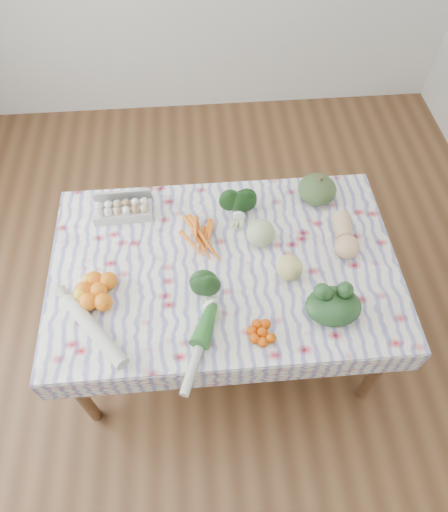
{
  "coord_description": "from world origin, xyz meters",
  "views": [
    {
      "loc": [
        -0.1,
        -1.22,
        2.56
      ],
      "look_at": [
        0.0,
        0.0,
        0.82
      ],
      "focal_mm": 32.0,
      "sensor_mm": 36.0,
      "label": 1
    }
  ],
  "objects_px": {
    "egg_carton": "(123,211)",
    "butternut_squash": "(345,235)",
    "kabocha_squash": "(317,189)",
    "dining_table": "(224,273)",
    "grapefruit": "(290,268)",
    "cabbage": "(261,233)"
  },
  "relations": [
    {
      "from": "cabbage",
      "to": "grapefruit",
      "type": "relative_size",
      "value": 1.13
    },
    {
      "from": "dining_table",
      "to": "grapefruit",
      "type": "distance_m",
      "value": 0.34
    },
    {
      "from": "butternut_squash",
      "to": "dining_table",
      "type": "bearing_deg",
      "value": -167.68
    },
    {
      "from": "egg_carton",
      "to": "dining_table",
      "type": "bearing_deg",
      "value": -36.75
    },
    {
      "from": "egg_carton",
      "to": "butternut_squash",
      "type": "relative_size",
      "value": 1.17
    },
    {
      "from": "grapefruit",
      "to": "cabbage",
      "type": "bearing_deg",
      "value": 117.78
    },
    {
      "from": "grapefruit",
      "to": "dining_table",
      "type": "bearing_deg",
      "value": 162.75
    },
    {
      "from": "kabocha_squash",
      "to": "butternut_squash",
      "type": "distance_m",
      "value": 0.31
    },
    {
      "from": "egg_carton",
      "to": "kabocha_squash",
      "type": "relative_size",
      "value": 1.48
    },
    {
      "from": "dining_table",
      "to": "butternut_squash",
      "type": "distance_m",
      "value": 0.62
    },
    {
      "from": "cabbage",
      "to": "grapefruit",
      "type": "distance_m",
      "value": 0.23
    },
    {
      "from": "dining_table",
      "to": "egg_carton",
      "type": "bearing_deg",
      "value": 145.63
    },
    {
      "from": "kabocha_squash",
      "to": "cabbage",
      "type": "height_order",
      "value": "cabbage"
    },
    {
      "from": "dining_table",
      "to": "butternut_squash",
      "type": "bearing_deg",
      "value": 7.51
    },
    {
      "from": "egg_carton",
      "to": "grapefruit",
      "type": "height_order",
      "value": "grapefruit"
    },
    {
      "from": "dining_table",
      "to": "cabbage",
      "type": "distance_m",
      "value": 0.27
    },
    {
      "from": "egg_carton",
      "to": "butternut_squash",
      "type": "height_order",
      "value": "butternut_squash"
    },
    {
      "from": "kabocha_squash",
      "to": "grapefruit",
      "type": "bearing_deg",
      "value": -115.45
    },
    {
      "from": "dining_table",
      "to": "butternut_squash",
      "type": "height_order",
      "value": "butternut_squash"
    },
    {
      "from": "kabocha_squash",
      "to": "grapefruit",
      "type": "distance_m",
      "value": 0.52
    },
    {
      "from": "grapefruit",
      "to": "kabocha_squash",
      "type": "bearing_deg",
      "value": 64.55
    },
    {
      "from": "egg_carton",
      "to": "butternut_squash",
      "type": "bearing_deg",
      "value": -15.65
    }
  ]
}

